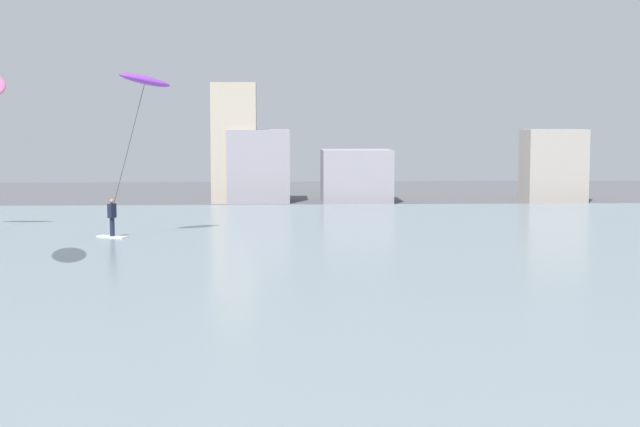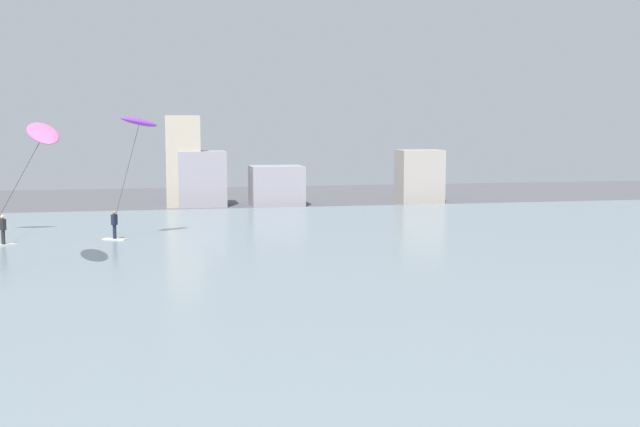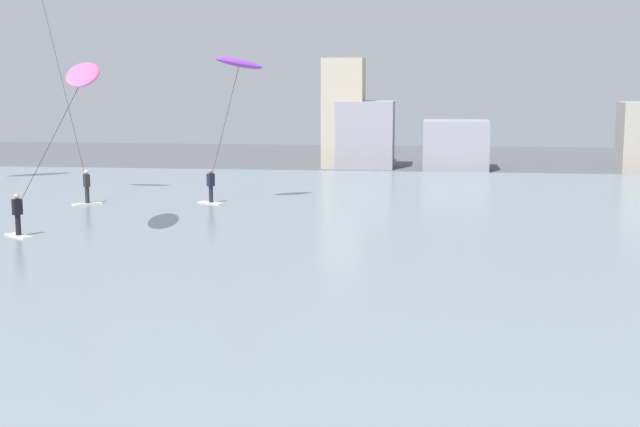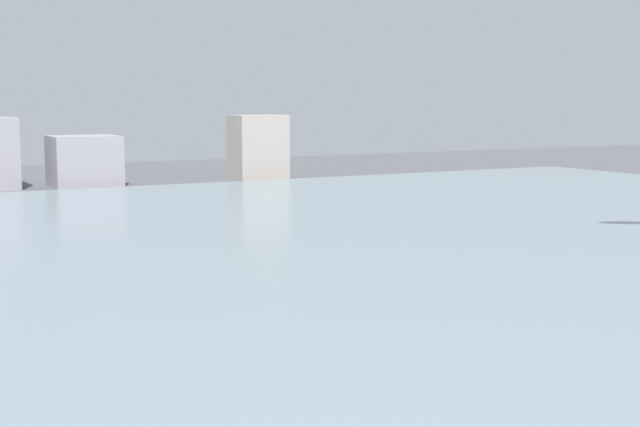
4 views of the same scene
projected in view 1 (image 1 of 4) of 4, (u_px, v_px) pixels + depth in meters
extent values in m
cube|color=gray|center=(311.00, 274.00, 31.75)|extent=(84.00, 52.00, 0.10)
cube|color=#B7A893|center=(234.00, 143.00, 60.47)|extent=(2.75, 3.10, 7.36)
cube|color=gray|center=(259.00, 166.00, 60.63)|extent=(3.84, 3.49, 4.50)
cube|color=gray|center=(356.00, 176.00, 60.28)|extent=(4.27, 3.73, 3.26)
cube|color=#A89E93|center=(553.00, 166.00, 60.63)|extent=(3.68, 2.81, 4.51)
cube|color=silver|center=(112.00, 237.00, 41.39)|extent=(1.43, 1.10, 0.06)
cylinder|color=#191E33|center=(112.00, 227.00, 41.35)|extent=(0.20, 0.20, 0.78)
cube|color=#191E33|center=(112.00, 211.00, 41.29)|extent=(0.36, 0.40, 0.60)
sphere|color=#9E7051|center=(112.00, 201.00, 41.25)|extent=(0.20, 0.20, 0.20)
cylinder|color=#333333|center=(128.00, 148.00, 40.93)|extent=(1.54, 0.31, 5.41)
ellipsoid|color=purple|center=(145.00, 80.00, 40.55)|extent=(2.43, 2.10, 0.92)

